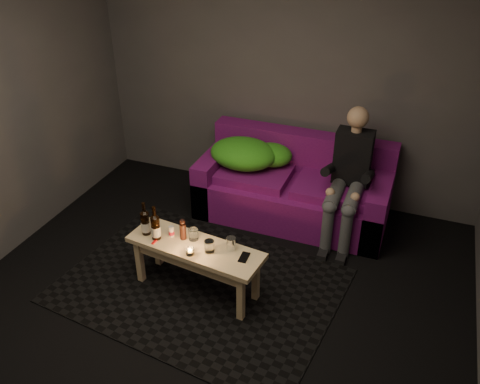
{
  "coord_description": "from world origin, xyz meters",
  "views": [
    {
      "loc": [
        1.32,
        -2.45,
        2.88
      ],
      "look_at": [
        -0.11,
        1.24,
        0.5
      ],
      "focal_mm": 38.0,
      "sensor_mm": 36.0,
      "label": 1
    }
  ],
  "objects_px": {
    "sofa": "(294,189)",
    "beer_bottle_b": "(156,227)",
    "person": "(349,175)",
    "steel_cup": "(231,243)",
    "coffee_table": "(195,254)",
    "beer_bottle_a": "(145,222)"
  },
  "relations": [
    {
      "from": "person",
      "to": "coffee_table",
      "type": "relative_size",
      "value": 1.08
    },
    {
      "from": "beer_bottle_a",
      "to": "steel_cup",
      "type": "distance_m",
      "value": 0.73
    },
    {
      "from": "beer_bottle_b",
      "to": "sofa",
      "type": "bearing_deg",
      "value": 62.19
    },
    {
      "from": "sofa",
      "to": "person",
      "type": "bearing_deg",
      "value": -15.72
    },
    {
      "from": "sofa",
      "to": "coffee_table",
      "type": "relative_size",
      "value": 1.61
    },
    {
      "from": "coffee_table",
      "to": "person",
      "type": "bearing_deg",
      "value": 52.51
    },
    {
      "from": "coffee_table",
      "to": "beer_bottle_b",
      "type": "relative_size",
      "value": 3.84
    },
    {
      "from": "coffee_table",
      "to": "beer_bottle_a",
      "type": "bearing_deg",
      "value": 179.42
    },
    {
      "from": "sofa",
      "to": "steel_cup",
      "type": "relative_size",
      "value": 17.92
    },
    {
      "from": "beer_bottle_a",
      "to": "coffee_table",
      "type": "bearing_deg",
      "value": -0.58
    },
    {
      "from": "sofa",
      "to": "beer_bottle_b",
      "type": "relative_size",
      "value": 6.19
    },
    {
      "from": "sofa",
      "to": "steel_cup",
      "type": "bearing_deg",
      "value": -95.94
    },
    {
      "from": "sofa",
      "to": "steel_cup",
      "type": "xyz_separation_m",
      "value": [
        -0.14,
        -1.34,
        0.22
      ]
    },
    {
      "from": "beer_bottle_a",
      "to": "steel_cup",
      "type": "bearing_deg",
      "value": 4.62
    },
    {
      "from": "sofa",
      "to": "beer_bottle_b",
      "type": "xyz_separation_m",
      "value": [
        -0.75,
        -1.42,
        0.28
      ]
    },
    {
      "from": "sofa",
      "to": "coffee_table",
      "type": "height_order",
      "value": "sofa"
    },
    {
      "from": "person",
      "to": "coffee_table",
      "type": "height_order",
      "value": "person"
    },
    {
      "from": "coffee_table",
      "to": "beer_bottle_b",
      "type": "bearing_deg",
      "value": -175.7
    },
    {
      "from": "coffee_table",
      "to": "sofa",
      "type": "bearing_deg",
      "value": 73.23
    },
    {
      "from": "steel_cup",
      "to": "person",
      "type": "bearing_deg",
      "value": 60.34
    },
    {
      "from": "person",
      "to": "steel_cup",
      "type": "distance_m",
      "value": 1.37
    },
    {
      "from": "person",
      "to": "beer_bottle_b",
      "type": "height_order",
      "value": "person"
    }
  ]
}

